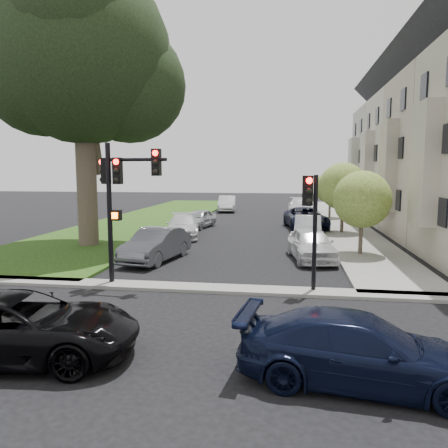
# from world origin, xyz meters

# --- Properties ---
(ground) EXTENTS (140.00, 140.00, 0.00)m
(ground) POSITION_xyz_m (0.00, 0.00, 0.00)
(ground) COLOR black
(ground) RESTS_ON ground
(grass_strip) EXTENTS (8.00, 44.00, 0.12)m
(grass_strip) POSITION_xyz_m (-9.00, 24.00, 0.06)
(grass_strip) COLOR black
(grass_strip) RESTS_ON ground
(sidewalk_right) EXTENTS (3.50, 44.00, 0.12)m
(sidewalk_right) POSITION_xyz_m (6.75, 24.00, 0.06)
(sidewalk_right) COLOR slate
(sidewalk_right) RESTS_ON ground
(sidewalk_cross) EXTENTS (60.00, 1.00, 0.12)m
(sidewalk_cross) POSITION_xyz_m (0.00, 2.00, 0.06)
(sidewalk_cross) COLOR slate
(sidewalk_cross) RESTS_ON ground
(house_c) EXTENTS (7.70, 7.55, 15.97)m
(house_c) POSITION_xyz_m (12.45, 23.00, 6.93)
(house_c) COLOR #9A9593
(house_c) RESTS_ON ground
(house_d) EXTENTS (7.70, 7.55, 15.97)m
(house_d) POSITION_xyz_m (12.45, 30.50, 6.93)
(house_d) COLOR #AEAB9F
(house_d) RESTS_ON ground
(eucalyptus) EXTENTS (10.64, 9.66, 15.08)m
(eucalyptus) POSITION_xyz_m (-8.40, 9.79, 10.30)
(eucalyptus) COLOR #362E20
(eucalyptus) RESTS_ON ground
(small_tree_a) EXTENTS (2.81, 2.81, 4.22)m
(small_tree_a) POSITION_xyz_m (6.20, 9.24, 2.81)
(small_tree_a) COLOR #362E20
(small_tree_a) RESTS_ON ground
(small_tree_b) EXTENTS (3.17, 3.17, 4.75)m
(small_tree_b) POSITION_xyz_m (6.20, 17.01, 3.16)
(small_tree_b) COLOR #362E20
(small_tree_b) RESTS_ON ground
(small_tree_c) EXTENTS (2.74, 2.74, 4.10)m
(small_tree_c) POSITION_xyz_m (6.20, 26.21, 2.73)
(small_tree_c) COLOR #362E20
(small_tree_c) RESTS_ON ground
(traffic_signal_main) EXTENTS (2.54, 0.66, 5.20)m
(traffic_signal_main) POSITION_xyz_m (-3.39, 2.23, 3.59)
(traffic_signal_main) COLOR black
(traffic_signal_main) RESTS_ON ground
(traffic_signal_secondary) EXTENTS (0.55, 0.44, 4.07)m
(traffic_signal_secondary) POSITION_xyz_m (3.41, 2.19, 2.84)
(traffic_signal_secondary) COLOR black
(traffic_signal_secondary) RESTS_ON ground
(car_cross_near) EXTENTS (5.67, 3.27, 1.49)m
(car_cross_near) POSITION_xyz_m (-3.29, -4.23, 0.74)
(car_cross_near) COLOR black
(car_cross_near) RESTS_ON ground
(car_cross_far) EXTENTS (5.03, 2.55, 1.40)m
(car_cross_far) POSITION_xyz_m (4.09, -4.31, 0.70)
(car_cross_far) COLOR black
(car_cross_far) RESTS_ON ground
(car_parked_0) EXTENTS (2.49, 4.72, 1.53)m
(car_parked_0) POSITION_xyz_m (3.74, 7.84, 0.77)
(car_parked_0) COLOR silver
(car_parked_0) RESTS_ON ground
(car_parked_1) EXTENTS (1.75, 4.53, 1.47)m
(car_parked_1) POSITION_xyz_m (3.84, 14.07, 0.73)
(car_parked_1) COLOR #999BA0
(car_parked_1) RESTS_ON ground
(car_parked_2) EXTENTS (3.44, 5.99, 1.57)m
(car_parked_2) POSITION_xyz_m (3.91, 19.04, 0.79)
(car_parked_2) COLOR black
(car_parked_2) RESTS_ON ground
(car_parked_4) EXTENTS (2.21, 5.33, 1.54)m
(car_parked_4) POSITION_xyz_m (3.70, 30.54, 0.77)
(car_parked_4) COLOR silver
(car_parked_4) RESTS_ON ground
(car_parked_5) EXTENTS (2.40, 4.88, 1.54)m
(car_parked_5) POSITION_xyz_m (-3.45, 6.56, 0.77)
(car_parked_5) COLOR #3F4247
(car_parked_5) RESTS_ON ground
(car_parked_6) EXTENTS (2.95, 5.22, 1.43)m
(car_parked_6) POSITION_xyz_m (-3.98, 13.92, 0.71)
(car_parked_6) COLOR silver
(car_parked_6) RESTS_ON ground
(car_parked_7) EXTENTS (2.35, 4.23, 1.36)m
(car_parked_7) POSITION_xyz_m (-3.93, 18.61, 0.68)
(car_parked_7) COLOR #999BA0
(car_parked_7) RESTS_ON ground
(car_parked_9) EXTENTS (2.20, 5.03, 1.61)m
(car_parked_9) POSITION_xyz_m (-3.69, 31.90, 0.80)
(car_parked_9) COLOR silver
(car_parked_9) RESTS_ON ground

